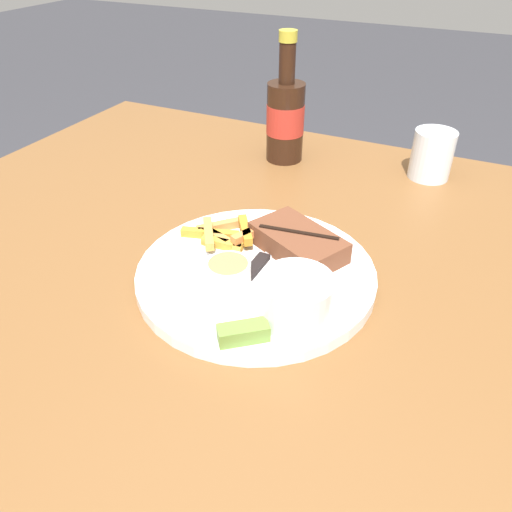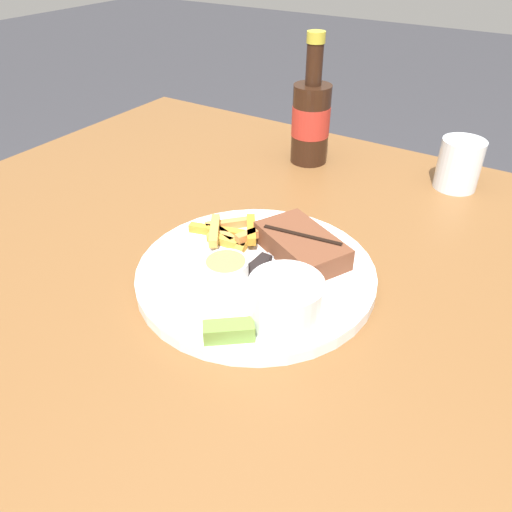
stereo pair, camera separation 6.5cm
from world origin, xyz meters
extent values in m
cube|color=brown|center=(0.00, 0.00, 0.70)|extent=(1.26, 1.07, 0.04)
cylinder|color=brown|center=(-0.57, 0.48, 0.34)|extent=(0.06, 0.06, 0.68)
cylinder|color=white|center=(0.00, 0.00, 0.73)|extent=(0.32, 0.32, 0.01)
cylinder|color=white|center=(0.00, 0.00, 0.74)|extent=(0.32, 0.32, 0.00)
cube|color=brown|center=(0.03, 0.06, 0.76)|extent=(0.15, 0.13, 0.03)
cube|color=black|center=(0.03, 0.06, 0.77)|extent=(0.11, 0.02, 0.00)
cube|color=gold|center=(-0.09, 0.03, 0.76)|extent=(0.05, 0.07, 0.01)
cube|color=#C38A2B|center=(-0.09, 0.04, 0.75)|extent=(0.08, 0.04, 0.01)
cube|color=gold|center=(-0.04, 0.01, 0.75)|extent=(0.04, 0.07, 0.01)
cube|color=#C38124|center=(-0.04, 0.06, 0.76)|extent=(0.05, 0.06, 0.01)
cube|color=#D07C3E|center=(-0.03, 0.06, 0.76)|extent=(0.04, 0.07, 0.01)
cube|color=gold|center=(-0.06, 0.02, 0.75)|extent=(0.06, 0.02, 0.01)
cube|color=#C18241|center=(-0.08, 0.04, 0.75)|extent=(0.05, 0.03, 0.01)
cube|color=#BD8041|center=(-0.09, 0.07, 0.75)|extent=(0.06, 0.06, 0.01)
cylinder|color=white|center=(0.08, -0.07, 0.77)|extent=(0.09, 0.09, 0.05)
cylinder|color=beige|center=(0.08, -0.07, 0.79)|extent=(0.08, 0.08, 0.01)
cylinder|color=silver|center=(-0.02, -0.04, 0.76)|extent=(0.06, 0.06, 0.03)
cylinder|color=#C67A4C|center=(-0.02, -0.04, 0.77)|extent=(0.05, 0.05, 0.01)
cube|color=olive|center=(0.04, -0.13, 0.75)|extent=(0.06, 0.05, 0.02)
cube|color=#B7B7BC|center=(-0.09, 0.01, 0.74)|extent=(0.10, 0.02, 0.00)
cube|color=#B7B7BC|center=(-0.03, 0.00, 0.74)|extent=(0.03, 0.00, 0.00)
cube|color=#B7B7BC|center=(-0.03, 0.00, 0.74)|extent=(0.03, 0.00, 0.00)
cube|color=#B7B7BC|center=(-0.03, 0.01, 0.74)|extent=(0.03, 0.00, 0.00)
cube|color=#B7B7BC|center=(0.01, 0.09, 0.74)|extent=(0.02, 0.11, 0.00)
cube|color=black|center=(0.00, 0.00, 0.75)|extent=(0.02, 0.06, 0.01)
cylinder|color=black|center=(-0.12, 0.38, 0.80)|extent=(0.07, 0.07, 0.15)
cylinder|color=#B22D23|center=(-0.12, 0.38, 0.81)|extent=(0.07, 0.07, 0.06)
cylinder|color=black|center=(-0.12, 0.38, 0.91)|extent=(0.03, 0.03, 0.07)
cylinder|color=gold|center=(-0.12, 0.38, 0.95)|extent=(0.03, 0.03, 0.02)
cylinder|color=silver|center=(0.15, 0.42, 0.77)|extent=(0.07, 0.07, 0.09)
camera|label=1|loc=(0.23, -0.48, 1.13)|focal=35.00mm
camera|label=2|loc=(0.29, -0.45, 1.13)|focal=35.00mm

